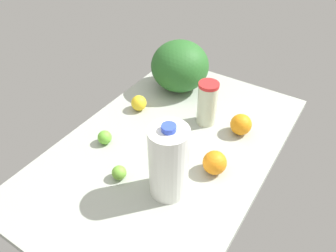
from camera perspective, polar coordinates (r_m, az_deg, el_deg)
The scene contains 9 objects.
countertop at distance 129.77cm, azimuth 0.00°, elevation -3.91°, with size 120.00×76.00×3.00cm, color #A3AA9E.
milk_jug at distance 103.91cm, azimuth 0.13°, elevation -6.27°, with size 12.90×12.90×28.21cm.
tumbler_cup at distance 135.08cm, azimuth 6.85°, elevation 3.95°, with size 8.35×8.35×19.28cm.
watermelon at distance 155.73cm, azimuth 2.08°, elevation 10.39°, with size 27.13×27.13×23.61cm, color #286326.
lemon_loose at distance 145.56cm, azimuth -5.10°, elevation 4.01°, with size 6.87×6.87×6.87cm, color yellow.
lime_by_jug at distance 130.52cm, azimuth -10.97°, elevation -1.96°, with size 5.54×5.54×5.54cm, color #67B935.
lime_far_back at distance 116.53cm, azimuth -8.51°, elevation -8.04°, with size 5.18×5.18×5.18cm, color #6FB237.
orange_beside_bowl at distance 117.31cm, azimuth 8.13°, elevation -6.34°, with size 8.64×8.64×8.64cm, color orange.
orange_near_front at distance 134.98cm, azimuth 12.59°, elevation 0.26°, with size 8.65×8.65×8.65cm, color orange.
Camera 1 is at (-79.07, -50.62, 91.08)cm, focal length 35.00 mm.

